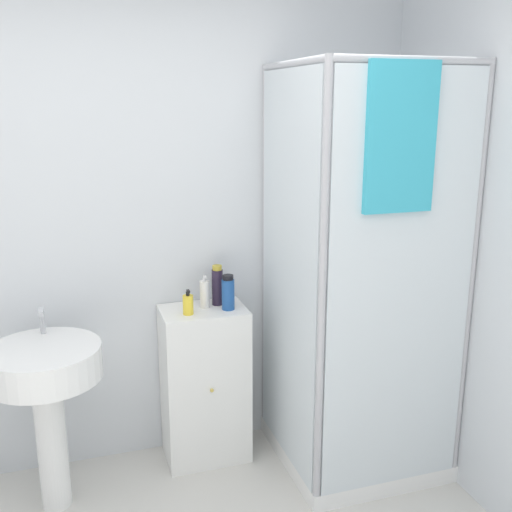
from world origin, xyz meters
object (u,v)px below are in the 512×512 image
shampoo_bottle_blue (228,293)px  lotion_bottle_white (205,294)px  sink (46,383)px  shampoo_bottle_tall_black (217,286)px  soap_dispenser (188,304)px

shampoo_bottle_blue → lotion_bottle_white: size_ratio=1.05×
sink → shampoo_bottle_tall_black: shampoo_bottle_tall_black is taller
shampoo_bottle_tall_black → lotion_bottle_white: bearing=-161.7°
sink → shampoo_bottle_blue: shampoo_bottle_blue is taller
sink → shampoo_bottle_blue: 0.98m
sink → shampoo_bottle_tall_black: 0.97m
shampoo_bottle_tall_black → soap_dispenser: bearing=-150.9°
shampoo_bottle_blue → lotion_bottle_white: bearing=148.9°
shampoo_bottle_tall_black → shampoo_bottle_blue: bearing=-69.7°
sink → soap_dispenser: 0.76m
shampoo_bottle_tall_black → shampoo_bottle_blue: shampoo_bottle_tall_black is taller
shampoo_bottle_tall_black → lotion_bottle_white: 0.08m
sink → shampoo_bottle_tall_black: size_ratio=4.43×
soap_dispenser → shampoo_bottle_tall_black: 0.21m
shampoo_bottle_tall_black → shampoo_bottle_blue: 0.10m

